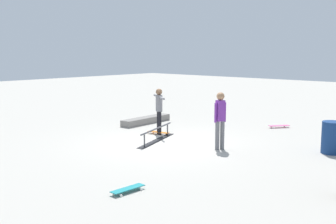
% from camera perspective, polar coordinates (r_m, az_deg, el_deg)
% --- Properties ---
extents(ground_plane, '(60.00, 60.00, 0.00)m').
position_cam_1_polar(ground_plane, '(13.27, -0.54, -4.24)').
color(ground_plane, '#ADA89E').
extents(grind_rail, '(2.41, 1.07, 0.43)m').
position_cam_1_polar(grind_rail, '(13.51, -1.57, -3.20)').
color(grind_rail, black).
rests_on(grind_rail, ground_plane).
extents(skate_ledge, '(2.50, 0.61, 0.26)m').
position_cam_1_polar(skate_ledge, '(16.76, -3.03, -1.14)').
color(skate_ledge, gray).
rests_on(skate_ledge, ground_plane).
extents(skater_main, '(0.76, 1.14, 1.61)m').
position_cam_1_polar(skater_main, '(14.42, -1.24, 0.56)').
color(skater_main, black).
rests_on(skater_main, ground_plane).
extents(skateboard_main, '(0.39, 0.82, 0.09)m').
position_cam_1_polar(skateboard_main, '(14.56, -1.34, -2.81)').
color(skateboard_main, orange).
rests_on(skateboard_main, ground_plane).
extents(bystander_purple_shirt, '(0.38, 0.27, 1.71)m').
position_cam_1_polar(bystander_purple_shirt, '(12.27, 7.19, -0.74)').
color(bystander_purple_shirt, slate).
rests_on(bystander_purple_shirt, ground_plane).
extents(loose_skateboard_teal, '(0.81, 0.28, 0.09)m').
position_cam_1_polar(loose_skateboard_teal, '(8.76, -5.56, -10.49)').
color(loose_skateboard_teal, teal).
rests_on(loose_skateboard_teal, ground_plane).
extents(loose_skateboard_pink, '(0.76, 0.64, 0.09)m').
position_cam_1_polar(loose_skateboard_pink, '(16.36, 15.06, -1.85)').
color(loose_skateboard_pink, '#E05993').
rests_on(loose_skateboard_pink, ground_plane).
extents(trash_bin, '(0.58, 0.58, 0.92)m').
position_cam_1_polar(trash_bin, '(12.70, 21.66, -3.29)').
color(trash_bin, navy).
rests_on(trash_bin, ground_plane).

